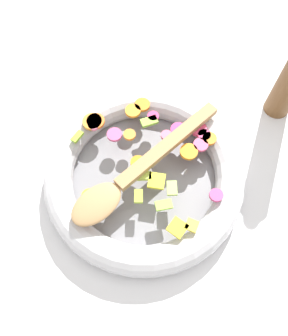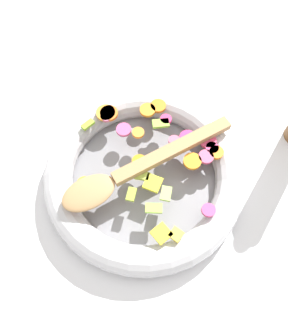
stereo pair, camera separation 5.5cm
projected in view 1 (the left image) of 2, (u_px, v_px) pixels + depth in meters
ground_plane at (144, 180)px, 0.60m from camera, size 4.00×4.00×0.00m
skillet at (144, 175)px, 0.58m from camera, size 0.35×0.35×0.05m
chopped_vegetables at (148, 149)px, 0.57m from camera, size 0.29×0.27×0.01m
wooden_spoon at (134, 173)px, 0.54m from camera, size 0.08×0.32×0.01m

